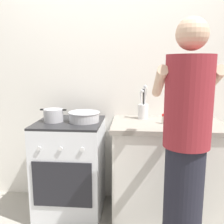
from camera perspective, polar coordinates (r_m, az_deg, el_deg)
The scene contains 9 objects.
ground at distance 2.56m, azimuth -1.46°, elevation -23.09°, with size 6.00×6.00×0.00m, color gray.
back_wall at distance 2.62m, azimuth 3.99°, elevation 6.87°, with size 3.20×0.10×2.50m.
countertop at distance 2.48m, azimuth 11.92°, elevation -12.57°, with size 1.00×0.60×0.90m.
stove_range at distance 2.53m, azimuth -9.21°, elevation -12.07°, with size 0.60×0.62×0.90m.
pot at distance 2.40m, azimuth -12.93°, elevation -0.73°, with size 0.24×0.18×0.12m.
mixing_bowl at distance 2.36m, azimuth -6.24°, elevation -0.94°, with size 0.29×0.29×0.09m.
utensil_crock at distance 2.48m, azimuth 6.97°, elevation 0.77°, with size 0.10×0.10×0.33m.
spice_bottle at distance 2.31m, azimuth 11.53°, elevation -1.55°, with size 0.04×0.04×0.09m.
person at distance 1.75m, azimuth 16.08°, elevation -8.51°, with size 0.41×0.50×1.70m.
Camera 1 is at (0.24, -2.11, 1.42)m, focal length 40.98 mm.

